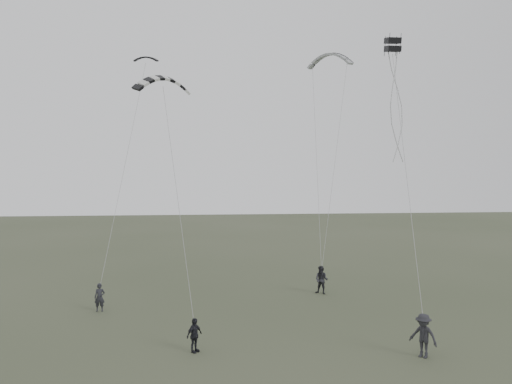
{
  "coord_description": "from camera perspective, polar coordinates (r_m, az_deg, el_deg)",
  "views": [
    {
      "loc": [
        -1.34,
        -24.88,
        8.21
      ],
      "look_at": [
        1.64,
        4.47,
        6.98
      ],
      "focal_mm": 35.0,
      "sensor_mm": 36.0,
      "label": 1
    }
  ],
  "objects": [
    {
      "name": "ground",
      "position": [
        26.24,
        -2.67,
        -15.85
      ],
      "size": [
        140.0,
        140.0,
        0.0
      ],
      "primitive_type": "plane",
      "color": "#38402B",
      "rests_on": "ground"
    },
    {
      "name": "flyer_left",
      "position": [
        31.22,
        -17.44,
        -11.42
      ],
      "size": [
        0.6,
        0.4,
        1.65
      ],
      "primitive_type": "imported",
      "rotation": [
        0.0,
        0.0,
        0.01
      ],
      "color": "#222228",
      "rests_on": "ground"
    },
    {
      "name": "flyer_right",
      "position": [
        34.16,
        7.5,
        -9.94
      ],
      "size": [
        1.15,
        1.09,
        1.87
      ],
      "primitive_type": "imported",
      "rotation": [
        0.0,
        0.0,
        -0.59
      ],
      "color": "#242429",
      "rests_on": "ground"
    },
    {
      "name": "flyer_center",
      "position": [
        23.67,
        -7.07,
        -15.93
      ],
      "size": [
        0.9,
        0.93,
        1.56
      ],
      "primitive_type": "imported",
      "rotation": [
        0.0,
        0.0,
        0.83
      ],
      "color": "black",
      "rests_on": "ground"
    },
    {
      "name": "flyer_far",
      "position": [
        24.01,
        18.58,
        -15.29
      ],
      "size": [
        1.36,
        1.42,
        1.94
      ],
      "primitive_type": "imported",
      "rotation": [
        0.0,
        0.0,
        -0.85
      ],
      "color": "#232327",
      "rests_on": "ground"
    },
    {
      "name": "kite_dark_small",
      "position": [
        37.01,
        -12.49,
        14.81
      ],
      "size": [
        1.74,
        0.83,
        0.63
      ],
      "primitive_type": null,
      "rotation": [
        0.21,
        0.0,
        -0.14
      ],
      "color": "black",
      "rests_on": "flyer_left"
    },
    {
      "name": "kite_pale_large",
      "position": [
        40.91,
        8.4,
        15.3
      ],
      "size": [
        3.52,
        2.97,
        1.62
      ],
      "primitive_type": null,
      "rotation": [
        0.16,
        0.0,
        -0.63
      ],
      "color": "#949799",
      "rests_on": "flyer_right"
    },
    {
      "name": "kite_striped",
      "position": [
        29.09,
        -10.59,
        12.69
      ],
      "size": [
        3.4,
        2.37,
        1.44
      ],
      "primitive_type": null,
      "rotation": [
        0.37,
        0.0,
        0.41
      ],
      "color": "black",
      "rests_on": "flyer_center"
    },
    {
      "name": "kite_box",
      "position": [
        29.03,
        15.35,
        15.92
      ],
      "size": [
        0.72,
        0.86,
        0.88
      ],
      "primitive_type": null,
      "rotation": [
        0.2,
        0.0,
        0.0
      ],
      "color": "black",
      "rests_on": "flyer_far"
    }
  ]
}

